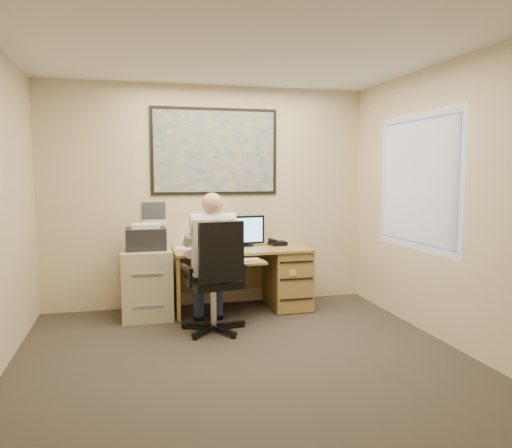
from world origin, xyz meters
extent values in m
cube|color=#332D28|center=(0.00, 0.00, 0.00)|extent=(4.00, 4.50, 0.00)
cube|color=white|center=(0.00, 0.00, 2.70)|extent=(4.00, 4.50, 0.00)
cube|color=beige|center=(0.00, 2.25, 1.35)|extent=(4.00, 0.00, 2.70)
cube|color=beige|center=(0.00, -2.25, 1.35)|extent=(4.00, 0.00, 2.70)
cube|color=beige|center=(2.00, 0.00, 1.35)|extent=(0.00, 4.50, 2.70)
cube|color=#9D7F43|center=(0.33, 1.88, 0.73)|extent=(1.60, 0.75, 0.03)
cube|color=#A48343|center=(0.90, 1.88, 0.36)|extent=(0.45, 0.70, 0.70)
cube|color=#A48343|center=(-0.45, 1.88, 0.36)|extent=(0.04, 0.70, 0.70)
cube|color=#A48343|center=(0.33, 2.22, 0.45)|extent=(1.55, 0.03, 0.55)
cylinder|color=black|center=(0.42, 2.02, 0.76)|extent=(0.18, 0.18, 0.02)
cube|color=black|center=(0.42, 2.00, 0.95)|extent=(0.45, 0.10, 0.34)
cube|color=#54ACE6|center=(0.42, 1.98, 0.95)|extent=(0.40, 0.06, 0.29)
cube|color=#9D7F43|center=(0.22, 1.43, 0.66)|extent=(0.55, 0.30, 0.02)
cube|color=beige|center=(0.22, 1.43, 0.68)|extent=(0.43, 0.14, 0.02)
cube|color=black|center=(0.81, 1.99, 0.77)|extent=(0.22, 0.21, 0.05)
cylinder|color=silver|center=(0.00, 1.80, 0.83)|extent=(0.07, 0.07, 0.15)
cylinder|color=white|center=(-0.02, 2.01, 0.80)|extent=(0.08, 0.08, 0.10)
cube|color=white|center=(-0.12, 1.88, 0.77)|extent=(0.60, 0.56, 0.03)
cube|color=#1E4C93|center=(0.08, 2.23, 1.90)|extent=(1.56, 0.03, 1.06)
cube|color=white|center=(-0.67, 2.24, 1.08)|extent=(0.28, 0.01, 0.42)
cube|color=#BCB798|center=(-0.78, 1.88, 0.39)|extent=(0.56, 0.67, 0.78)
cube|color=black|center=(-0.78, 1.88, 0.90)|extent=(0.45, 0.39, 0.24)
cube|color=white|center=(-0.78, 1.86, 1.05)|extent=(0.31, 0.25, 0.05)
cylinder|color=silver|center=(-0.13, 1.16, 0.27)|extent=(0.07, 0.07, 0.44)
cube|color=black|center=(-0.13, 1.16, 0.51)|extent=(0.58, 0.58, 0.08)
cube|color=black|center=(-0.17, 0.91, 0.87)|extent=(0.46, 0.14, 0.60)
camera|label=1|loc=(-0.93, -3.86, 1.66)|focal=35.00mm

